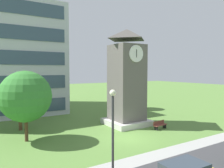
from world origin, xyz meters
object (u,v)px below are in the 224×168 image
at_px(park_bench, 160,125).
at_px(tree_near_tower, 130,86).
at_px(clock_tower, 127,82).
at_px(street_lamp, 113,125).
at_px(tree_by_building, 20,99).
at_px(tree_streetside, 26,96).

xyz_separation_m(park_bench, tree_near_tower, (4.53, 11.63, 3.29)).
xyz_separation_m(clock_tower, street_lamp, (-8.41, -10.45, -1.65)).
distance_m(tree_by_building, tree_streetside, 4.25).
height_order(park_bench, tree_near_tower, tree_near_tower).
distance_m(park_bench, tree_by_building, 15.29).
relative_size(street_lamp, tree_streetside, 0.84).
bearing_deg(tree_by_building, tree_streetside, -91.80).
distance_m(park_bench, tree_near_tower, 12.91).
bearing_deg(tree_near_tower, street_lamp, -128.68).
distance_m(clock_tower, tree_streetside, 11.24).
xyz_separation_m(clock_tower, tree_near_tower, (6.46, 8.11, -1.24)).
height_order(tree_near_tower, tree_by_building, tree_near_tower).
bearing_deg(clock_tower, park_bench, -61.31).
xyz_separation_m(park_bench, tree_by_building, (-13.00, 7.51, 2.88)).
distance_m(clock_tower, tree_near_tower, 10.44).
distance_m(park_bench, tree_streetside, 14.01).
xyz_separation_m(tree_near_tower, tree_streetside, (-17.66, -8.31, 0.31)).
distance_m(clock_tower, street_lamp, 13.51).
distance_m(clock_tower, tree_by_building, 11.88).
bearing_deg(tree_streetside, street_lamp, -74.74).
height_order(park_bench, tree_by_building, tree_by_building).
distance_m(street_lamp, tree_streetside, 10.65).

